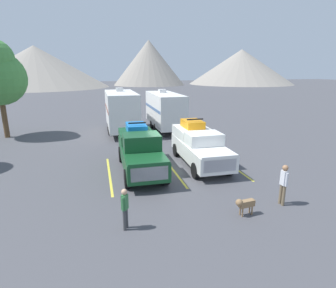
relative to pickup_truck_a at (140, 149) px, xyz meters
The scene contains 12 objects.
ground_plane 2.16m from the pickup_truck_a, ahead, with size 240.00×240.00×0.00m, color #47474C.
pickup_truck_a is the anchor object (origin of this frame).
pickup_truck_b 3.57m from the pickup_truck_a, ahead, with size 2.21×5.67×2.56m.
lot_stripe_a 2.10m from the pickup_truck_a, behind, with size 0.12×5.50×0.01m, color gold.
lot_stripe_b 2.16m from the pickup_truck_a, ahead, with size 0.12×5.50×0.01m, color gold.
lot_stripe_c 5.40m from the pickup_truck_a, ahead, with size 0.12×5.50×0.01m, color gold.
camper_trailer_a 9.85m from the pickup_truck_a, 90.58° to the left, with size 2.49×7.84×3.83m.
camper_trailer_b 10.64m from the pickup_truck_a, 68.82° to the left, with size 2.34×7.97×3.63m.
person_a 5.83m from the pickup_truck_a, 103.92° to the right, with size 0.27×0.30×1.52m.
person_b 7.43m from the pickup_truck_a, 47.07° to the right, with size 0.24×0.38×1.73m.
dog 6.65m from the pickup_truck_a, 62.17° to the right, with size 0.91×0.33×0.72m.
mountain_ridge 82.55m from the pickup_truck_a, 93.01° to the left, with size 137.31×44.98×16.19m.
Camera 1 is at (-3.86, -14.02, 5.44)m, focal length 29.30 mm.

